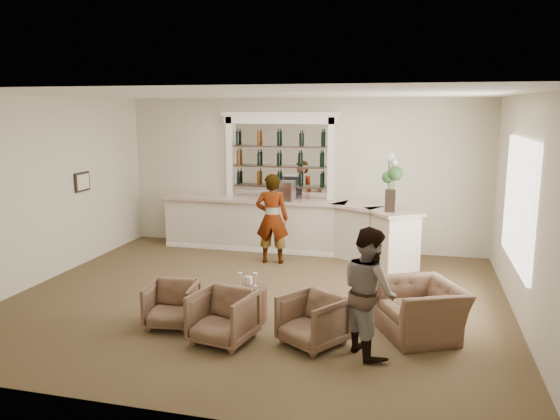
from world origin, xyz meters
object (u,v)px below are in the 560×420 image
(armchair_center, at_px, (223,317))
(armchair_far, at_px, (421,310))
(armchair_left, at_px, (172,304))
(flower_vase, at_px, (391,179))
(cocktail_table, at_px, (247,304))
(guest, at_px, (369,291))
(espresso_machine, at_px, (283,191))
(armchair_right, at_px, (312,320))
(bar_counter, at_px, (290,226))
(sommelier, at_px, (272,219))

(armchair_center, height_order, armchair_far, armchair_far)
(armchair_left, relative_size, flower_vase, 0.63)
(cocktail_table, height_order, flower_vase, flower_vase)
(armchair_far, height_order, flower_vase, flower_vase)
(guest, relative_size, espresso_machine, 3.47)
(cocktail_table, xyz_separation_m, guest, (1.83, -0.66, 0.58))
(guest, height_order, armchair_right, guest)
(guest, relative_size, armchair_far, 1.47)
(guest, xyz_separation_m, armchair_far, (0.65, 0.73, -0.46))
(armchair_left, height_order, armchair_center, armchair_center)
(bar_counter, height_order, armchair_left, bar_counter)
(bar_counter, relative_size, armchair_left, 8.10)
(armchair_center, height_order, flower_vase, flower_vase)
(bar_counter, xyz_separation_m, cocktail_table, (0.29, -3.90, -0.32))
(flower_vase, bearing_deg, armchair_left, -127.83)
(armchair_far, bearing_deg, guest, -68.32)
(guest, bearing_deg, espresso_machine, -7.47)
(sommelier, height_order, armchair_right, sommelier)
(cocktail_table, xyz_separation_m, sommelier, (-0.45, 3.03, 0.66))
(bar_counter, bearing_deg, sommelier, -100.21)
(cocktail_table, distance_m, espresso_machine, 4.05)
(flower_vase, bearing_deg, armchair_far, -78.65)
(bar_counter, bearing_deg, cocktail_table, -85.72)
(armchair_center, bearing_deg, sommelier, 106.64)
(guest, distance_m, armchair_center, 1.97)
(bar_counter, bearing_deg, guest, -65.11)
(armchair_right, distance_m, flower_vase, 4.11)
(armchair_right, bearing_deg, flower_vase, 112.08)
(cocktail_table, bearing_deg, armchair_left, -153.82)
(espresso_machine, bearing_deg, bar_counter, 15.47)
(armchair_far, bearing_deg, sommelier, -161.88)
(guest, height_order, flower_vase, flower_vase)
(guest, bearing_deg, sommelier, -2.36)
(armchair_center, bearing_deg, guest, 15.72)
(cocktail_table, distance_m, flower_vase, 3.97)
(espresso_machine, bearing_deg, cocktail_table, -81.41)
(sommelier, xyz_separation_m, armchair_left, (-0.53, -3.52, -0.59))
(armchair_left, bearing_deg, armchair_far, 1.20)
(armchair_center, xyz_separation_m, espresso_machine, (-0.36, 4.69, 1.00))
(armchair_right, xyz_separation_m, espresso_machine, (-1.53, 4.48, 1.01))
(sommelier, bearing_deg, cocktail_table, 91.94)
(armchair_left, distance_m, armchair_far, 3.50)
(armchair_left, height_order, armchair_right, armchair_right)
(cocktail_table, height_order, espresso_machine, espresso_machine)
(sommelier, distance_m, guest, 4.34)
(sommelier, distance_m, armchair_left, 3.60)
(guest, height_order, armchair_far, guest)
(armchair_far, bearing_deg, cocktail_table, -114.96)
(armchair_right, bearing_deg, armchair_center, -136.63)
(armchair_left, distance_m, flower_vase, 4.85)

